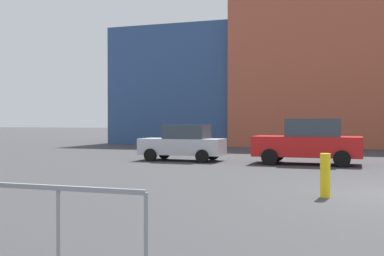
% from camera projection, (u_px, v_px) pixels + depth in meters
% --- Properties ---
extents(parked_car_0, '(3.79, 1.86, 1.64)m').
position_uv_depth(parked_car_0, '(183.00, 143.00, 21.63)').
color(parked_car_0, silver).
rests_on(parked_car_0, ground_plane).
extents(parked_car_1, '(4.40, 2.16, 1.91)m').
position_uv_depth(parked_car_1, '(309.00, 142.00, 19.85)').
color(parked_car_1, red).
rests_on(parked_car_1, ground_plane).
extents(bollard_yellow_0, '(0.24, 0.24, 1.05)m').
position_uv_depth(bollard_yellow_0, '(325.00, 175.00, 11.25)').
color(bollard_yellow_0, yellow).
rests_on(bollard_yellow_0, ground_plane).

